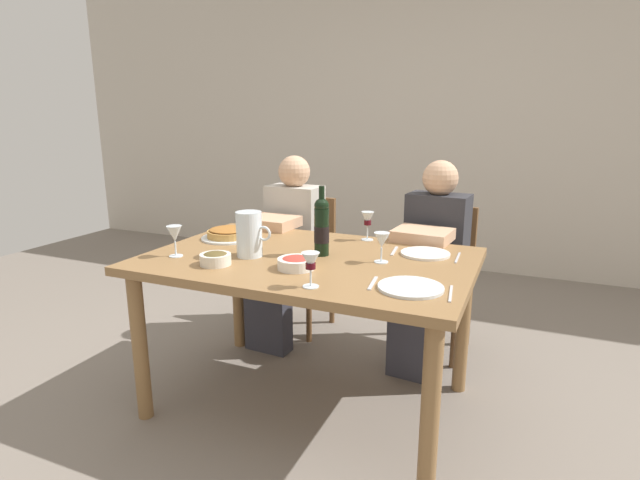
{
  "coord_description": "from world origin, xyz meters",
  "views": [
    {
      "loc": [
        0.94,
        -2.04,
        1.4
      ],
      "look_at": [
        0.05,
        0.01,
        0.84
      ],
      "focal_mm": 28.11,
      "sensor_mm": 36.0,
      "label": 1
    }
  ],
  "objects_px": {
    "dining_table": "(309,276)",
    "salad_bowl": "(296,262)",
    "dinner_plate_right_setting": "(425,254)",
    "dinner_plate_left_setting": "(411,287)",
    "wine_glass_centre": "(311,263)",
    "wine_glass_spare": "(382,241)",
    "baked_tart": "(229,234)",
    "diner_right": "(430,259)",
    "wine_bottle": "(322,227)",
    "olive_bowl": "(215,258)",
    "chair_right": "(440,269)",
    "water_pitcher": "(249,237)",
    "diner_left": "(286,244)",
    "wine_glass_left_diner": "(368,220)",
    "chair_left": "(304,254)",
    "wine_glass_right_diner": "(175,235)"
  },
  "relations": [
    {
      "from": "wine_bottle",
      "to": "baked_tart",
      "type": "bearing_deg",
      "value": 169.89
    },
    {
      "from": "baked_tart",
      "to": "wine_glass_spare",
      "type": "distance_m",
      "value": 0.88
    },
    {
      "from": "baked_tart",
      "to": "wine_glass_centre",
      "type": "distance_m",
      "value": 0.9
    },
    {
      "from": "olive_bowl",
      "to": "diner_left",
      "type": "height_order",
      "value": "diner_left"
    },
    {
      "from": "dining_table",
      "to": "wine_glass_centre",
      "type": "xyz_separation_m",
      "value": [
        0.18,
        -0.38,
        0.19
      ]
    },
    {
      "from": "wine_glass_spare",
      "to": "chair_right",
      "type": "bearing_deg",
      "value": 82.08
    },
    {
      "from": "diner_right",
      "to": "wine_glass_spare",
      "type": "bearing_deg",
      "value": 86.43
    },
    {
      "from": "olive_bowl",
      "to": "chair_right",
      "type": "relative_size",
      "value": 0.16
    },
    {
      "from": "wine_bottle",
      "to": "wine_glass_left_diner",
      "type": "relative_size",
      "value": 2.16
    },
    {
      "from": "baked_tart",
      "to": "chair_left",
      "type": "height_order",
      "value": "chair_left"
    },
    {
      "from": "baked_tart",
      "to": "wine_glass_left_diner",
      "type": "bearing_deg",
      "value": 20.79
    },
    {
      "from": "baked_tart",
      "to": "dinner_plate_left_setting",
      "type": "height_order",
      "value": "baked_tart"
    },
    {
      "from": "wine_glass_spare",
      "to": "diner_left",
      "type": "relative_size",
      "value": 0.12
    },
    {
      "from": "water_pitcher",
      "to": "diner_left",
      "type": "xyz_separation_m",
      "value": [
        -0.2,
        0.76,
        -0.24
      ]
    },
    {
      "from": "olive_bowl",
      "to": "baked_tart",
      "type": "bearing_deg",
      "value": 116.26
    },
    {
      "from": "salad_bowl",
      "to": "wine_glass_centre",
      "type": "distance_m",
      "value": 0.26
    },
    {
      "from": "wine_glass_right_diner",
      "to": "dinner_plate_right_setting",
      "type": "relative_size",
      "value": 0.63
    },
    {
      "from": "dinner_plate_right_setting",
      "to": "dining_table",
      "type": "bearing_deg",
      "value": -153.17
    },
    {
      "from": "wine_glass_spare",
      "to": "chair_right",
      "type": "xyz_separation_m",
      "value": [
        0.12,
        0.87,
        -0.36
      ]
    },
    {
      "from": "wine_glass_left_diner",
      "to": "diner_left",
      "type": "distance_m",
      "value": 0.7
    },
    {
      "from": "dinner_plate_left_setting",
      "to": "diner_right",
      "type": "distance_m",
      "value": 0.95
    },
    {
      "from": "wine_glass_centre",
      "to": "chair_right",
      "type": "bearing_deg",
      "value": 78.07
    },
    {
      "from": "baked_tart",
      "to": "olive_bowl",
      "type": "relative_size",
      "value": 2.14
    },
    {
      "from": "chair_left",
      "to": "salad_bowl",
      "type": "bearing_deg",
      "value": 116.99
    },
    {
      "from": "wine_glass_left_diner",
      "to": "baked_tart",
      "type": "bearing_deg",
      "value": -159.21
    },
    {
      "from": "dining_table",
      "to": "wine_bottle",
      "type": "bearing_deg",
      "value": 49.52
    },
    {
      "from": "wine_bottle",
      "to": "baked_tart",
      "type": "distance_m",
      "value": 0.6
    },
    {
      "from": "wine_glass_centre",
      "to": "wine_glass_spare",
      "type": "height_order",
      "value": "same"
    },
    {
      "from": "salad_bowl",
      "to": "dinner_plate_right_setting",
      "type": "distance_m",
      "value": 0.64
    },
    {
      "from": "wine_glass_centre",
      "to": "wine_bottle",
      "type": "bearing_deg",
      "value": 107.79
    },
    {
      "from": "diner_right",
      "to": "wine_glass_centre",
      "type": "bearing_deg",
      "value": 82.06
    },
    {
      "from": "dinner_plate_right_setting",
      "to": "chair_left",
      "type": "xyz_separation_m",
      "value": [
        -0.94,
        0.65,
        -0.27
      ]
    },
    {
      "from": "wine_glass_right_diner",
      "to": "chair_left",
      "type": "relative_size",
      "value": 0.17
    },
    {
      "from": "baked_tart",
      "to": "salad_bowl",
      "type": "height_order",
      "value": "baked_tart"
    },
    {
      "from": "dining_table",
      "to": "dinner_plate_left_setting",
      "type": "relative_size",
      "value": 5.97
    },
    {
      "from": "salad_bowl",
      "to": "chair_left",
      "type": "relative_size",
      "value": 0.19
    },
    {
      "from": "salad_bowl",
      "to": "wine_glass_left_diner",
      "type": "height_order",
      "value": "wine_glass_left_diner"
    },
    {
      "from": "water_pitcher",
      "to": "salad_bowl",
      "type": "height_order",
      "value": "water_pitcher"
    },
    {
      "from": "dining_table",
      "to": "wine_glass_left_diner",
      "type": "relative_size",
      "value": 9.87
    },
    {
      "from": "wine_bottle",
      "to": "salad_bowl",
      "type": "bearing_deg",
      "value": -93.63
    },
    {
      "from": "dining_table",
      "to": "salad_bowl",
      "type": "distance_m",
      "value": 0.23
    },
    {
      "from": "wine_bottle",
      "to": "diner_right",
      "type": "distance_m",
      "value": 0.8
    },
    {
      "from": "wine_bottle",
      "to": "water_pitcher",
      "type": "distance_m",
      "value": 0.34
    },
    {
      "from": "dining_table",
      "to": "olive_bowl",
      "type": "bearing_deg",
      "value": -139.44
    },
    {
      "from": "olive_bowl",
      "to": "diner_right",
      "type": "height_order",
      "value": "diner_right"
    },
    {
      "from": "dining_table",
      "to": "wine_bottle",
      "type": "height_order",
      "value": "wine_bottle"
    },
    {
      "from": "water_pitcher",
      "to": "wine_glass_centre",
      "type": "relative_size",
      "value": 1.54
    },
    {
      "from": "dining_table",
      "to": "dinner_plate_right_setting",
      "type": "xyz_separation_m",
      "value": [
        0.49,
        0.25,
        0.1
      ]
    },
    {
      "from": "salad_bowl",
      "to": "olive_bowl",
      "type": "xyz_separation_m",
      "value": [
        -0.35,
        -0.09,
        0.0
      ]
    },
    {
      "from": "water_pitcher",
      "to": "dinner_plate_right_setting",
      "type": "xyz_separation_m",
      "value": [
        0.75,
        0.35,
        -0.09
      ]
    }
  ]
}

